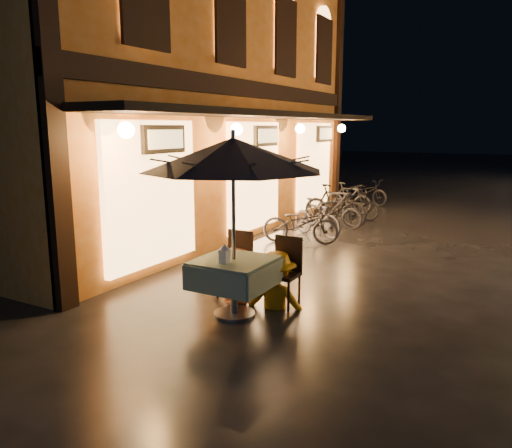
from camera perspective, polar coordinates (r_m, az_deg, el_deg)
The scene contains 16 objects.
ground at distance 6.70m, azimuth 9.03°, elevation -10.97°, with size 90.00×90.00×0.00m, color black.
west_building at distance 12.63m, azimuth -9.65°, elevation 16.43°, with size 5.90×11.40×7.40m.
cafe_table at distance 6.65m, azimuth -2.52°, elevation -5.64°, with size 0.99×0.99×0.78m.
patio_umbrella at distance 6.38m, azimuth -2.64°, elevation 7.91°, with size 2.38×2.38×2.46m.
cafe_chair_left at distance 7.47m, azimuth -2.18°, elevation -4.15°, with size 0.42×0.42×0.97m.
cafe_chair_right at distance 7.10m, azimuth 3.37°, elevation -4.97°, with size 0.42×0.42×0.97m.
table_lantern at distance 6.38m, azimuth -3.63°, elevation -3.30°, with size 0.16×0.16×0.25m.
person_orange at distance 7.28m, azimuth -2.50°, elevation -2.81°, with size 0.73×0.57×1.50m, color #BC5125.
person_yellow at distance 6.95m, azimuth 2.36°, elevation -3.31°, with size 1.00×0.57×1.55m, color orange.
bicycle_0 at distance 10.84m, azimuth 5.10°, elevation 0.04°, with size 0.58×1.65×0.87m, color black.
bicycle_1 at distance 11.55m, azimuth 6.97°, elevation 0.72°, with size 0.41×1.47×0.88m, color black.
bicycle_2 at distance 12.65m, azimuth 8.75°, elevation 1.48°, with size 0.56×1.60×0.84m, color black.
bicycle_3 at distance 12.86m, azimuth 9.02°, elevation 2.12°, with size 0.50×1.76×1.06m, color black.
bicycle_4 at distance 13.64m, azimuth 10.65°, elevation 2.09°, with size 0.55×1.58×0.83m, color black.
bicycle_5 at distance 14.89m, azimuth 10.53°, elevation 2.95°, with size 0.42×1.48×0.89m, color black.
bicycle_6 at distance 16.67m, azimuth 12.49°, elevation 3.63°, with size 0.55×1.58×0.83m, color black.
Camera 1 is at (2.07, -5.86, 2.50)m, focal length 35.00 mm.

